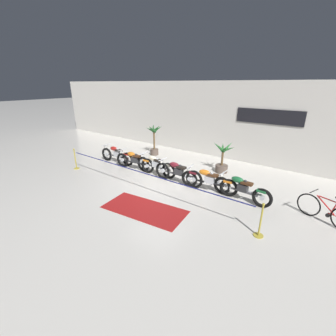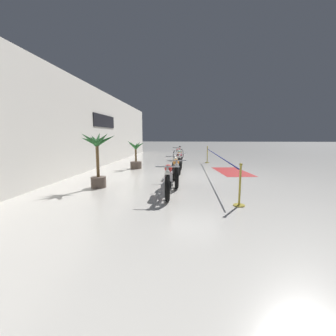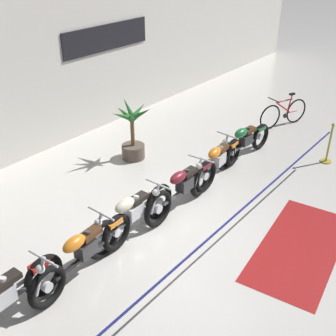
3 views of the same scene
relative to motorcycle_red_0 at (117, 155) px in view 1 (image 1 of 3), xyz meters
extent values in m
plane|color=silver|center=(3.47, -0.75, -0.47)|extent=(120.00, 120.00, 0.00)
cube|color=silver|center=(3.47, 4.38, 1.63)|extent=(28.00, 0.25, 4.20)
cube|color=black|center=(6.41, 4.23, 2.07)|extent=(3.13, 0.04, 0.70)
torus|color=black|center=(-0.77, -0.04, -0.10)|extent=(0.73, 0.15, 0.73)
torus|color=black|center=(0.79, 0.04, -0.10)|extent=(0.73, 0.15, 0.73)
cylinder|color=silver|center=(-0.77, -0.04, -0.10)|extent=(0.17, 0.09, 0.17)
cylinder|color=silver|center=(0.79, 0.04, -0.10)|extent=(0.17, 0.09, 0.17)
cylinder|color=silver|center=(-0.86, -0.04, 0.18)|extent=(0.31, 0.07, 0.59)
cube|color=silver|center=(0.06, 0.00, 0.06)|extent=(0.37, 0.24, 0.26)
cylinder|color=silver|center=(0.02, 0.00, 0.26)|extent=(0.18, 0.12, 0.24)
cylinder|color=silver|center=(0.10, 0.00, 0.26)|extent=(0.18, 0.12, 0.24)
cylinder|color=silver|center=(0.35, 0.15, -0.08)|extent=(0.70, 0.10, 0.07)
cube|color=#47474C|center=(0.01, 0.00, -0.08)|extent=(1.25, 0.12, 0.06)
ellipsoid|color=#B21E19|center=(-0.17, -0.01, 0.32)|extent=(0.47, 0.24, 0.22)
cube|color=black|center=(0.19, 0.01, 0.28)|extent=(0.41, 0.22, 0.09)
cube|color=#B21E19|center=(0.74, 0.03, 0.16)|extent=(0.33, 0.18, 0.08)
cylinder|color=silver|center=(-0.75, -0.04, 0.45)|extent=(0.07, 0.62, 0.04)
sphere|color=silver|center=(-0.83, -0.04, 0.31)|extent=(0.14, 0.14, 0.14)
torus|color=black|center=(0.67, -0.21, -0.10)|extent=(0.73, 0.17, 0.73)
torus|color=black|center=(2.28, -0.08, -0.10)|extent=(0.73, 0.17, 0.73)
cylinder|color=silver|center=(0.67, -0.21, -0.10)|extent=(0.18, 0.09, 0.17)
cylinder|color=silver|center=(2.28, -0.08, -0.10)|extent=(0.18, 0.09, 0.17)
cylinder|color=silver|center=(0.58, -0.21, 0.18)|extent=(0.31, 0.08, 0.59)
cube|color=#2D2D30|center=(1.53, -0.14, 0.06)|extent=(0.38, 0.25, 0.26)
cylinder|color=#2D2D30|center=(1.49, -0.14, 0.26)|extent=(0.19, 0.12, 0.24)
cylinder|color=#2D2D30|center=(1.57, -0.13, 0.26)|extent=(0.19, 0.12, 0.24)
cylinder|color=silver|center=(1.81, 0.03, -0.08)|extent=(0.70, 0.13, 0.07)
cube|color=black|center=(1.48, -0.14, -0.08)|extent=(1.29, 0.16, 0.06)
ellipsoid|color=orange|center=(1.30, -0.16, 0.32)|extent=(0.48, 0.26, 0.22)
cube|color=#4C2D19|center=(1.66, -0.13, 0.28)|extent=(0.41, 0.23, 0.09)
cube|color=orange|center=(2.23, -0.08, 0.16)|extent=(0.33, 0.19, 0.08)
cylinder|color=silver|center=(0.69, -0.20, 0.45)|extent=(0.09, 0.62, 0.04)
sphere|color=silver|center=(0.61, -0.21, 0.31)|extent=(0.14, 0.14, 0.14)
torus|color=black|center=(1.97, -0.04, -0.09)|extent=(0.75, 0.12, 0.75)
torus|color=black|center=(3.51, -0.04, -0.09)|extent=(0.75, 0.12, 0.75)
cylinder|color=silver|center=(1.97, -0.04, -0.09)|extent=(0.18, 0.08, 0.18)
cylinder|color=silver|center=(3.51, -0.04, -0.09)|extent=(0.18, 0.08, 0.18)
cylinder|color=silver|center=(1.88, -0.04, 0.19)|extent=(0.30, 0.06, 0.59)
cube|color=silver|center=(2.79, -0.04, 0.07)|extent=(0.36, 0.22, 0.26)
cylinder|color=silver|center=(2.75, -0.04, 0.27)|extent=(0.18, 0.11, 0.24)
cylinder|color=silver|center=(2.84, -0.04, 0.27)|extent=(0.18, 0.11, 0.24)
cylinder|color=silver|center=(3.09, 0.10, -0.07)|extent=(0.70, 0.07, 0.07)
cube|color=#47474C|center=(2.74, -0.04, -0.07)|extent=(1.23, 0.06, 0.06)
ellipsoid|color=beige|center=(2.56, -0.04, 0.33)|extent=(0.46, 0.22, 0.22)
cube|color=black|center=(2.92, -0.04, 0.29)|extent=(0.40, 0.20, 0.09)
cube|color=beige|center=(3.46, -0.04, 0.18)|extent=(0.32, 0.16, 0.08)
cylinder|color=silver|center=(1.99, -0.04, 0.46)|extent=(0.04, 0.62, 0.04)
sphere|color=silver|center=(1.91, -0.04, 0.32)|extent=(0.14, 0.14, 0.14)
torus|color=black|center=(3.30, -0.21, -0.08)|extent=(0.77, 0.11, 0.77)
torus|color=black|center=(4.92, -0.20, -0.08)|extent=(0.77, 0.11, 0.77)
cylinder|color=silver|center=(3.30, -0.21, -0.08)|extent=(0.19, 0.08, 0.19)
cylinder|color=silver|center=(4.92, -0.20, -0.08)|extent=(0.19, 0.08, 0.19)
cylinder|color=silver|center=(3.21, -0.21, 0.20)|extent=(0.30, 0.06, 0.59)
cube|color=#2D2D30|center=(4.16, -0.20, 0.08)|extent=(0.36, 0.22, 0.26)
cylinder|color=#2D2D30|center=(4.12, -0.20, 0.28)|extent=(0.18, 0.11, 0.24)
cylinder|color=#2D2D30|center=(4.20, -0.20, 0.28)|extent=(0.18, 0.11, 0.24)
cylinder|color=silver|center=(4.46, -0.06, -0.06)|extent=(0.70, 0.07, 0.07)
cube|color=#47474C|center=(4.11, -0.20, -0.06)|extent=(1.30, 0.07, 0.06)
ellipsoid|color=maroon|center=(3.93, -0.20, 0.34)|extent=(0.46, 0.22, 0.22)
cube|color=black|center=(4.29, -0.20, 0.30)|extent=(0.40, 0.20, 0.09)
cube|color=maroon|center=(4.87, -0.20, 0.20)|extent=(0.32, 0.16, 0.08)
cylinder|color=silver|center=(3.32, -0.21, 0.47)|extent=(0.04, 0.62, 0.04)
sphere|color=silver|center=(3.24, -0.21, 0.33)|extent=(0.14, 0.14, 0.14)
torus|color=black|center=(4.70, -0.21, -0.11)|extent=(0.71, 0.19, 0.71)
torus|color=black|center=(6.34, -0.04, -0.11)|extent=(0.71, 0.19, 0.71)
cylinder|color=silver|center=(4.70, -0.21, -0.11)|extent=(0.17, 0.10, 0.16)
cylinder|color=silver|center=(6.34, -0.04, -0.11)|extent=(0.17, 0.10, 0.16)
cylinder|color=silver|center=(4.61, -0.22, 0.17)|extent=(0.31, 0.09, 0.59)
cube|color=silver|center=(5.57, -0.12, 0.05)|extent=(0.38, 0.25, 0.26)
cylinder|color=silver|center=(5.53, -0.12, 0.25)|extent=(0.19, 0.13, 0.24)
cylinder|color=silver|center=(5.61, -0.12, 0.25)|extent=(0.19, 0.13, 0.24)
cylinder|color=silver|center=(5.86, 0.05, -0.09)|extent=(0.70, 0.14, 0.07)
cube|color=black|center=(5.52, -0.13, -0.09)|extent=(1.32, 0.19, 0.06)
ellipsoid|color=orange|center=(5.34, -0.14, 0.31)|extent=(0.48, 0.26, 0.22)
cube|color=#4C2D19|center=(5.70, -0.11, 0.27)|extent=(0.42, 0.24, 0.09)
cube|color=orange|center=(6.30, -0.05, 0.14)|extent=(0.33, 0.19, 0.08)
cylinder|color=silver|center=(4.72, -0.20, 0.44)|extent=(0.10, 0.62, 0.04)
sphere|color=silver|center=(4.64, -0.21, 0.30)|extent=(0.14, 0.14, 0.14)
torus|color=black|center=(6.06, -0.02, -0.11)|extent=(0.72, 0.17, 0.71)
torus|color=black|center=(7.59, -0.14, -0.11)|extent=(0.72, 0.17, 0.71)
cylinder|color=silver|center=(6.06, -0.02, -0.11)|extent=(0.17, 0.09, 0.17)
cylinder|color=silver|center=(7.59, -0.14, -0.11)|extent=(0.17, 0.09, 0.17)
cylinder|color=silver|center=(5.97, -0.01, 0.17)|extent=(0.31, 0.08, 0.59)
cube|color=#2D2D30|center=(6.87, -0.08, 0.05)|extent=(0.38, 0.25, 0.26)
cylinder|color=#2D2D30|center=(6.83, -0.08, 0.25)|extent=(0.19, 0.12, 0.24)
cylinder|color=#2D2D30|center=(6.92, -0.08, 0.25)|extent=(0.19, 0.12, 0.24)
cylinder|color=silver|center=(7.18, 0.04, -0.09)|extent=(0.70, 0.12, 0.07)
cube|color=#47474C|center=(6.82, -0.08, -0.09)|extent=(1.23, 0.16, 0.06)
ellipsoid|color=#1E6B38|center=(6.65, -0.06, 0.31)|extent=(0.48, 0.25, 0.22)
cube|color=#4C2D19|center=(7.00, -0.09, 0.27)|extent=(0.41, 0.23, 0.09)
cube|color=#1E6B38|center=(7.54, -0.13, 0.14)|extent=(0.33, 0.18, 0.08)
cylinder|color=silver|center=(6.08, -0.02, 0.44)|extent=(0.08, 0.62, 0.04)
sphere|color=silver|center=(6.00, -0.01, 0.30)|extent=(0.14, 0.14, 0.14)
torus|color=black|center=(8.93, 0.26, -0.09)|extent=(0.71, 0.32, 0.75)
cylinder|color=red|center=(9.36, 0.09, 0.13)|extent=(0.57, 0.26, 0.43)
cylinder|color=red|center=(9.40, 0.07, 0.33)|extent=(0.52, 0.24, 0.04)
cylinder|color=red|center=(9.59, 0.00, 0.21)|extent=(0.15, 0.09, 0.55)
cylinder|color=black|center=(8.99, 0.24, 0.43)|extent=(0.21, 0.46, 0.03)
cylinder|color=black|center=(9.48, 0.04, -0.17)|extent=(0.13, 0.09, 0.12)
cylinder|color=brown|center=(5.09, 2.14, -0.29)|extent=(0.59, 0.59, 0.36)
cylinder|color=brown|center=(5.09, 2.14, 0.26)|extent=(0.10, 0.10, 0.74)
cone|color=#286B2D|center=(5.34, 2.15, 0.74)|extent=(0.63, 0.21, 0.39)
cone|color=#286B2D|center=(5.22, 2.36, 0.79)|extent=(0.41, 0.62, 0.56)
cone|color=#286B2D|center=(5.00, 2.29, 0.75)|extent=(0.34, 0.45, 0.45)
cone|color=#286B2D|center=(4.83, 2.18, 0.76)|extent=(0.67, 0.28, 0.45)
cone|color=#286B2D|center=(4.98, 2.01, 0.76)|extent=(0.40, 0.43, 0.49)
cone|color=#286B2D|center=(5.23, 1.96, 0.74)|extent=(0.45, 0.52, 0.48)
cylinder|color=brown|center=(0.65, 2.38, -0.29)|extent=(0.49, 0.49, 0.35)
cylinder|color=brown|center=(0.65, 2.38, 0.44)|extent=(0.10, 0.10, 1.10)
cone|color=#235B28|center=(0.84, 2.40, 1.15)|extent=(0.54, 0.22, 0.49)
cone|color=#235B28|center=(0.82, 2.52, 1.10)|extent=(0.50, 0.48, 0.47)
cone|color=#235B28|center=(0.62, 2.62, 1.07)|extent=(0.21, 0.59, 0.37)
cone|color=#235B28|center=(0.47, 2.54, 1.13)|extent=(0.51, 0.51, 0.53)
cone|color=#235B28|center=(0.46, 2.39, 1.09)|extent=(0.50, 0.21, 0.37)
cone|color=#235B28|center=(0.51, 2.21, 1.08)|extent=(0.43, 0.51, 0.44)
cone|color=#235B28|center=(0.62, 2.19, 1.13)|extent=(0.22, 0.51, 0.47)
cone|color=#235B28|center=(0.82, 2.15, 1.10)|extent=(0.46, 0.65, 0.49)
cylinder|color=gold|center=(-0.99, -1.81, -0.45)|extent=(0.28, 0.28, 0.03)
cylinder|color=gold|center=(-0.99, -1.81, 0.03)|extent=(0.05, 0.05, 0.95)
sphere|color=gold|center=(-0.99, -1.81, 0.55)|extent=(0.08, 0.08, 0.08)
cylinder|color=navy|center=(3.50, -1.81, 0.41)|extent=(8.62, 0.04, 0.04)
cylinder|color=gold|center=(7.99, -1.81, -0.45)|extent=(0.28, 0.28, 0.03)
cylinder|color=gold|center=(7.99, -1.81, 0.03)|extent=(0.05, 0.05, 0.95)
sphere|color=gold|center=(7.99, -1.81, 0.55)|extent=(0.08, 0.08, 0.08)
cube|color=maroon|center=(4.42, -2.68, -0.46)|extent=(3.03, 1.67, 0.01)
camera|label=1|loc=(9.08, -7.58, 3.59)|focal=24.00mm
camera|label=2|loc=(-6.41, -0.53, 1.22)|focal=24.00mm
camera|label=3|loc=(-1.83, -4.59, 4.63)|focal=45.00mm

